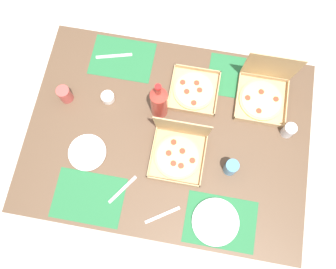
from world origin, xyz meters
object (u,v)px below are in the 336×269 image
(pizza_box_corner_right, at_px, (179,150))
(plate_middle, at_px, (215,222))
(cup_clear_left, at_px, (65,94))
(condiment_bowl, at_px, (108,97))
(pizza_box_edge_far, at_px, (194,91))
(cup_dark, at_px, (231,167))
(soda_bottle, at_px, (159,102))
(plate_far_right, at_px, (87,153))
(pizza_box_corner_left, at_px, (263,93))
(cup_clear_right, at_px, (289,130))

(pizza_box_corner_right, height_order, plate_middle, pizza_box_corner_right)
(cup_clear_left, bearing_deg, condiment_bowl, 8.61)
(pizza_box_edge_far, relative_size, cup_dark, 2.45)
(soda_bottle, bearing_deg, plate_middle, -54.30)
(pizza_box_edge_far, bearing_deg, plate_far_right, -137.99)
(pizza_box_corner_right, relative_size, cup_dark, 2.88)
(pizza_box_edge_far, height_order, condiment_bowl, condiment_bowl)
(pizza_box_corner_left, height_order, cup_clear_right, pizza_box_corner_left)
(condiment_bowl, bearing_deg, pizza_box_edge_far, 15.69)
(cup_dark, bearing_deg, condiment_bowl, 158.81)
(pizza_box_corner_right, bearing_deg, cup_clear_left, 163.32)
(pizza_box_corner_right, bearing_deg, cup_dark, -8.92)
(cup_clear_left, bearing_deg, pizza_box_corner_right, -16.68)
(pizza_box_corner_right, height_order, cup_dark, pizza_box_corner_right)
(pizza_box_edge_far, relative_size, plate_far_right, 1.33)
(pizza_box_edge_far, xyz_separation_m, cup_clear_right, (0.53, -0.15, 0.03))
(pizza_box_corner_left, relative_size, plate_middle, 1.31)
(condiment_bowl, bearing_deg, cup_clear_right, -1.28)
(condiment_bowl, bearing_deg, plate_far_right, -97.03)
(cup_dark, bearing_deg, cup_clear_left, 165.56)
(plate_far_right, xyz_separation_m, condiment_bowl, (0.04, 0.32, 0.01))
(plate_middle, relative_size, condiment_bowl, 3.34)
(cup_clear_right, bearing_deg, cup_clear_left, -179.43)
(plate_far_right, bearing_deg, pizza_box_edge_far, 42.01)
(pizza_box_corner_right, distance_m, plate_far_right, 0.49)
(plate_far_right, xyz_separation_m, plate_middle, (0.72, -0.23, 0.00))
(pizza_box_edge_far, bearing_deg, soda_bottle, -138.56)
(plate_middle, bearing_deg, plate_far_right, 162.01)
(pizza_box_corner_left, xyz_separation_m, cup_clear_left, (-1.07, -0.20, 0.00))
(plate_middle, xyz_separation_m, condiment_bowl, (-0.68, 0.56, 0.01))
(pizza_box_corner_right, height_order, pizza_box_edge_far, pizza_box_corner_right)
(soda_bottle, relative_size, cup_clear_left, 3.18)
(cup_clear_right, bearing_deg, pizza_box_corner_left, 129.17)
(soda_bottle, bearing_deg, pizza_box_corner_left, 18.93)
(pizza_box_corner_left, relative_size, cup_clear_right, 3.56)
(pizza_box_corner_right, relative_size, plate_far_right, 1.56)
(pizza_box_edge_far, xyz_separation_m, cup_dark, (0.25, -0.41, 0.04))
(plate_far_right, bearing_deg, cup_clear_left, 123.17)
(pizza_box_corner_right, xyz_separation_m, cup_clear_right, (0.56, 0.21, -0.00))
(pizza_box_edge_far, relative_size, cup_clear_left, 2.63)
(plate_far_right, height_order, cup_clear_right, cup_clear_right)
(pizza_box_corner_left, height_order, cup_clear_left, pizza_box_corner_left)
(plate_far_right, relative_size, condiment_bowl, 2.82)
(pizza_box_corner_right, distance_m, cup_dark, 0.28)
(pizza_box_corner_left, height_order, plate_middle, pizza_box_corner_left)
(pizza_box_corner_right, xyz_separation_m, cup_dark, (0.28, -0.04, 0.01))
(soda_bottle, xyz_separation_m, cup_clear_left, (-0.52, -0.02, -0.08))
(plate_far_right, relative_size, cup_clear_right, 2.29)
(cup_clear_left, xyz_separation_m, condiment_bowl, (0.23, 0.03, -0.03))
(cup_clear_right, bearing_deg, pizza_box_corner_right, -159.23)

